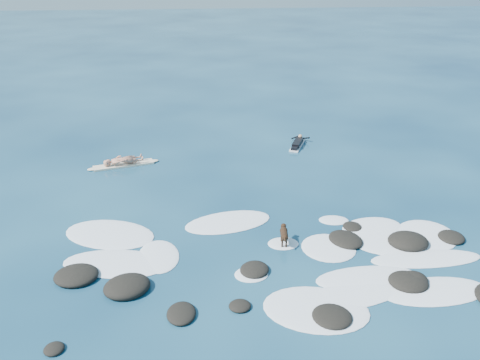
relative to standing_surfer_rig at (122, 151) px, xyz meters
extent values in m
plane|color=#0A2642|center=(6.24, -8.26, -0.77)|extent=(160.00, 160.00, 0.00)
ellipsoid|color=black|center=(8.63, -8.02, -0.68)|extent=(1.53, 1.67, 0.34)
ellipsoid|color=black|center=(9.85, -10.79, -0.67)|extent=(1.62, 1.59, 0.39)
ellipsoid|color=black|center=(-0.47, -9.47, -0.67)|extent=(1.55, 1.47, 0.39)
ellipsoid|color=black|center=(-0.43, -12.80, -0.72)|extent=(0.65, 0.68, 0.20)
ellipsoid|color=black|center=(12.47, -8.18, -0.70)|extent=(1.20, 1.27, 0.28)
ellipsoid|color=black|center=(10.08, -10.68, -0.67)|extent=(1.11, 1.12, 0.39)
ellipsoid|color=black|center=(10.76, -8.43, -0.63)|extent=(1.61, 1.49, 0.54)
ellipsoid|color=black|center=(2.85, -11.66, -0.70)|extent=(0.91, 1.14, 0.27)
ellipsoid|color=black|center=(9.17, -7.04, -0.72)|extent=(0.75, 0.84, 0.19)
ellipsoid|color=black|center=(1.19, -10.26, -0.65)|extent=(1.89, 1.83, 0.49)
ellipsoid|color=black|center=(4.54, -11.45, -0.72)|extent=(0.88, 0.87, 0.21)
ellipsoid|color=black|center=(7.08, -12.20, -0.69)|extent=(1.50, 1.52, 0.29)
ellipsoid|color=black|center=(5.19, -9.63, -0.69)|extent=(1.27, 1.32, 0.30)
ellipsoid|color=white|center=(2.06, -8.42, -0.76)|extent=(1.60, 2.31, 0.12)
ellipsoid|color=white|center=(7.93, -8.39, -0.76)|extent=(2.21, 2.27, 0.12)
ellipsoid|color=white|center=(6.73, -11.75, -0.76)|extent=(3.60, 3.01, 0.12)
ellipsoid|color=white|center=(11.71, -7.84, -0.76)|extent=(2.65, 2.81, 0.12)
ellipsoid|color=white|center=(10.53, -11.22, -0.76)|extent=(3.47, 1.71, 0.12)
ellipsoid|color=white|center=(0.21, -6.72, -0.76)|extent=(3.97, 3.26, 0.12)
ellipsoid|color=white|center=(11.03, -9.40, -0.76)|extent=(3.85, 1.20, 0.12)
ellipsoid|color=white|center=(10.11, -8.15, -0.76)|extent=(3.03, 2.58, 0.12)
ellipsoid|color=white|center=(9.90, -7.14, -0.76)|extent=(2.73, 2.21, 0.12)
ellipsoid|color=white|center=(0.69, -8.75, -0.76)|extent=(3.84, 2.36, 0.12)
ellipsoid|color=white|center=(8.68, -10.33, -0.76)|extent=(3.42, 1.57, 0.12)
ellipsoid|color=white|center=(8.62, -6.41, -0.76)|extent=(1.24, 0.95, 0.12)
ellipsoid|color=white|center=(4.58, -6.18, -0.76)|extent=(3.70, 2.52, 0.12)
ellipsoid|color=white|center=(5.07, -9.79, -0.76)|extent=(1.19, 1.05, 0.12)
ellipsoid|color=white|center=(7.87, -11.21, -0.76)|extent=(3.99, 2.08, 0.12)
ellipsoid|color=white|center=(6.40, -7.98, -0.76)|extent=(1.10, 0.90, 0.12)
cube|color=beige|center=(0.00, 0.00, -0.72)|extent=(2.90, 1.35, 0.09)
ellipsoid|color=beige|center=(1.37, 0.39, -0.72)|extent=(0.64, 0.47, 0.10)
ellipsoid|color=beige|center=(-1.37, -0.39, -0.72)|extent=(0.64, 0.47, 0.10)
imported|color=tan|center=(0.00, 0.00, 0.26)|extent=(0.61, 0.77, 1.85)
cube|color=white|center=(8.83, 2.00, -0.72)|extent=(1.21, 2.08, 0.07)
ellipsoid|color=white|center=(9.22, 2.96, -0.72)|extent=(0.40, 0.51, 0.08)
cube|color=black|center=(8.83, 2.00, -0.58)|extent=(0.82, 1.31, 0.21)
sphere|color=tan|center=(9.11, 2.68, -0.47)|extent=(0.28, 0.28, 0.22)
cylinder|color=black|center=(8.92, 2.91, -0.59)|extent=(0.52, 0.09, 0.23)
cylinder|color=black|center=(9.40, 2.71, -0.59)|extent=(0.42, 0.43, 0.23)
cube|color=black|center=(8.57, 1.35, -0.62)|extent=(0.49, 0.60, 0.13)
cylinder|color=black|center=(6.40, -8.08, -0.31)|extent=(0.32, 0.57, 0.26)
sphere|color=black|center=(6.43, -7.83, -0.31)|extent=(0.30, 0.30, 0.27)
sphere|color=black|center=(6.38, -8.32, -0.31)|extent=(0.27, 0.27, 0.25)
sphere|color=black|center=(6.45, -7.68, -0.22)|extent=(0.22, 0.22, 0.20)
cone|color=black|center=(6.46, -7.56, -0.23)|extent=(0.11, 0.13, 0.10)
cone|color=black|center=(6.39, -7.68, -0.14)|extent=(0.10, 0.07, 0.10)
cone|color=black|center=(6.50, -7.69, -0.14)|extent=(0.10, 0.07, 0.10)
cylinder|color=black|center=(6.35, -7.88, -0.59)|extent=(0.07, 0.07, 0.35)
cylinder|color=black|center=(6.49, -7.90, -0.59)|extent=(0.07, 0.07, 0.35)
cylinder|color=black|center=(6.31, -8.25, -0.59)|extent=(0.07, 0.07, 0.35)
cylinder|color=black|center=(6.45, -8.27, -0.59)|extent=(0.07, 0.07, 0.35)
cylinder|color=black|center=(6.36, -8.44, -0.26)|extent=(0.07, 0.26, 0.15)
camera|label=1|loc=(3.38, -24.15, 8.83)|focal=40.00mm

